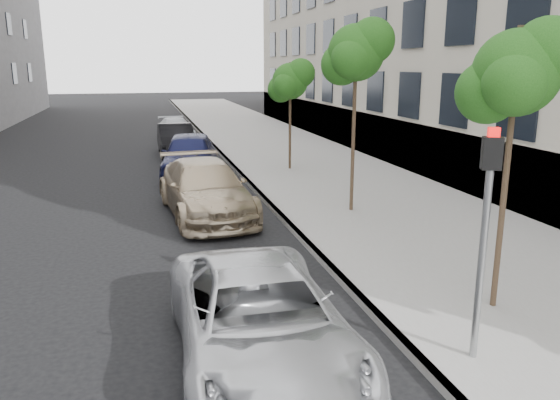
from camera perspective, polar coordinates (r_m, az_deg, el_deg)
name	(u,v)px	position (r m, az deg, el deg)	size (l,w,h in m)	color
ground	(349,388)	(7.60, 7.21, -18.93)	(160.00, 160.00, 0.00)	black
sidewalk	(264,139)	(30.92, -1.71, 6.44)	(6.40, 72.00, 0.14)	gray
curb	(208,140)	(30.40, -7.50, 6.19)	(0.15, 72.00, 0.14)	#9E9B93
tree_near	(518,73)	(9.33, 23.59, 12.07)	(1.69, 1.49, 4.69)	#38281C
tree_mid	(357,53)	(15.03, 8.05, 15.00)	(1.81, 1.61, 5.18)	#38281C
tree_far	(291,81)	(21.19, 1.14, 12.32)	(1.71, 1.51, 4.22)	#38281C
signal_pole	(486,219)	(7.67, 20.69, -1.88)	(0.29, 0.26, 3.21)	#939699
minivan	(260,320)	(7.73, -2.14, -12.40)	(2.27, 4.93, 1.37)	silver
suv	(205,189)	(15.32, -7.81, 1.15)	(2.11, 5.19, 1.51)	tan
sedan_blue	(190,155)	(20.80, -9.42, 4.67)	(1.95, 4.85, 1.65)	#101337
sedan_black	(176,140)	(25.96, -10.81, 6.20)	(1.53, 4.38, 1.44)	black
sedan_rear	(176,129)	(31.29, -10.84, 7.28)	(1.70, 4.18, 1.21)	#B5B8BD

